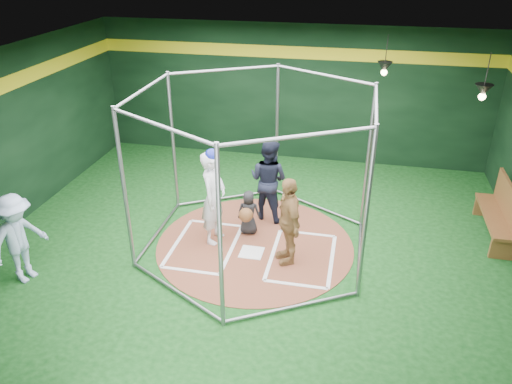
% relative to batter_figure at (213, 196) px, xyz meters
% --- Properties ---
extents(room_shell, '(10.10, 9.10, 3.53)m').
position_rel_batter_figure_xyz_m(room_shell, '(0.81, -0.01, 0.79)').
color(room_shell, '#0C370F').
rests_on(room_shell, ground).
extents(clay_disc, '(3.80, 3.80, 0.01)m').
position_rel_batter_figure_xyz_m(clay_disc, '(0.81, -0.02, -0.96)').
color(clay_disc, brown).
rests_on(clay_disc, ground).
extents(home_plate, '(0.43, 0.43, 0.01)m').
position_rel_batter_figure_xyz_m(home_plate, '(0.81, -0.32, -0.94)').
color(home_plate, white).
rests_on(home_plate, clay_disc).
extents(batter_box_left, '(1.17, 1.77, 0.01)m').
position_rel_batter_figure_xyz_m(batter_box_left, '(-0.14, -0.27, -0.94)').
color(batter_box_left, white).
rests_on(batter_box_left, clay_disc).
extents(batter_box_right, '(1.17, 1.77, 0.01)m').
position_rel_batter_figure_xyz_m(batter_box_right, '(1.76, -0.27, -0.94)').
color(batter_box_right, white).
rests_on(batter_box_right, clay_disc).
extents(batting_cage, '(4.05, 4.67, 3.00)m').
position_rel_batter_figure_xyz_m(batting_cage, '(0.81, -0.02, 0.54)').
color(batting_cage, gray).
rests_on(batting_cage, ground).
extents(pendant_lamp_near, '(0.34, 0.34, 0.90)m').
position_rel_batter_figure_xyz_m(pendant_lamp_near, '(3.01, 3.58, 1.78)').
color(pendant_lamp_near, black).
rests_on(pendant_lamp_near, room_shell).
extents(pendant_lamp_far, '(0.34, 0.34, 0.90)m').
position_rel_batter_figure_xyz_m(pendant_lamp_far, '(4.81, 1.98, 1.78)').
color(pendant_lamp_far, black).
rests_on(pendant_lamp_far, room_shell).
extents(batter_figure, '(0.50, 0.71, 1.91)m').
position_rel_batter_figure_xyz_m(batter_figure, '(0.00, 0.00, 0.00)').
color(batter_figure, silver).
rests_on(batter_figure, clay_disc).
extents(visitor_leopard, '(0.78, 1.05, 1.66)m').
position_rel_batter_figure_xyz_m(visitor_leopard, '(1.50, -0.40, -0.12)').
color(visitor_leopard, tan).
rests_on(visitor_leopard, clay_disc).
extents(catcher_figure, '(0.48, 0.56, 0.92)m').
position_rel_batter_figure_xyz_m(catcher_figure, '(0.59, 0.35, -0.48)').
color(catcher_figure, black).
rests_on(catcher_figure, clay_disc).
extents(umpire, '(1.01, 0.90, 1.74)m').
position_rel_batter_figure_xyz_m(umpire, '(0.85, 1.10, -0.08)').
color(umpire, black).
rests_on(umpire, clay_disc).
extents(bystander_blue, '(0.86, 1.17, 1.63)m').
position_rel_batter_figure_xyz_m(bystander_blue, '(-2.85, -1.90, -0.15)').
color(bystander_blue, '#A7BCDC').
rests_on(bystander_blue, ground).
extents(dugout_bench, '(0.44, 1.87, 1.09)m').
position_rel_batter_figure_xyz_m(dugout_bench, '(5.44, 1.32, -0.40)').
color(dugout_bench, brown).
rests_on(dugout_bench, ground).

